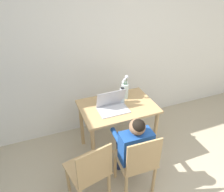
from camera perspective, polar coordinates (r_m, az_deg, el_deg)
wall_back at (r=3.16m, az=-2.00°, el=11.89°), size 6.40×0.05×2.50m
dining_table at (r=2.86m, az=1.44°, el=-4.46°), size 0.96×0.66×0.75m
chair_occupied at (r=2.50m, az=6.66°, el=-16.78°), size 0.41×0.41×0.84m
chair_spare at (r=2.41m, az=-5.84°, el=-19.10°), size 0.47×0.47×0.84m
person_seated at (r=2.45m, az=5.73°, el=-12.22°), size 0.37×0.43×0.98m
laptop at (r=2.70m, az=0.12°, el=-2.42°), size 0.37×0.25×0.24m
flower_vase at (r=2.89m, az=3.37°, el=1.72°), size 0.10×0.10×0.34m
water_bottle at (r=2.80m, az=2.68°, el=0.16°), size 0.07×0.07×0.22m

